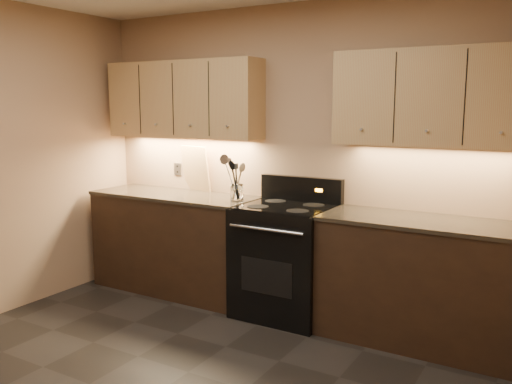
% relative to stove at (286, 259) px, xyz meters
% --- Properties ---
extents(wall_back, '(4.00, 0.04, 2.60)m').
position_rel_stove_xyz_m(wall_back, '(-0.08, 0.32, 0.82)').
color(wall_back, tan).
rests_on(wall_back, ground).
extents(counter_left, '(1.62, 0.62, 0.93)m').
position_rel_stove_xyz_m(counter_left, '(-1.18, 0.02, -0.01)').
color(counter_left, black).
rests_on(counter_left, ground).
extents(counter_right, '(1.46, 0.62, 0.93)m').
position_rel_stove_xyz_m(counter_right, '(1.10, 0.02, -0.01)').
color(counter_right, black).
rests_on(counter_right, ground).
extents(stove, '(0.76, 0.68, 1.14)m').
position_rel_stove_xyz_m(stove, '(0.00, 0.00, 0.00)').
color(stove, black).
rests_on(stove, ground).
extents(upper_cab_left, '(1.60, 0.30, 0.70)m').
position_rel_stove_xyz_m(upper_cab_left, '(-1.18, 0.17, 1.32)').
color(upper_cab_left, tan).
rests_on(upper_cab_left, wall_back).
extents(upper_cab_right, '(1.44, 0.30, 0.70)m').
position_rel_stove_xyz_m(upper_cab_right, '(1.10, 0.17, 1.32)').
color(upper_cab_right, tan).
rests_on(upper_cab_right, wall_back).
extents(outlet_plate, '(0.08, 0.01, 0.12)m').
position_rel_stove_xyz_m(outlet_plate, '(-1.38, 0.31, 0.64)').
color(outlet_plate, '#B2B5BA').
rests_on(outlet_plate, wall_back).
extents(utensil_crock, '(0.11, 0.11, 0.14)m').
position_rel_stove_xyz_m(utensil_crock, '(-0.50, 0.03, 0.52)').
color(utensil_crock, white).
rests_on(utensil_crock, counter_left).
extents(cutting_board, '(0.35, 0.15, 0.43)m').
position_rel_stove_xyz_m(cutting_board, '(-1.13, 0.28, 0.67)').
color(cutting_board, tan).
rests_on(cutting_board, counter_left).
extents(wooden_spoon, '(0.13, 0.12, 0.32)m').
position_rel_stove_xyz_m(wooden_spoon, '(-0.52, 0.02, 0.62)').
color(wooden_spoon, tan).
rests_on(wooden_spoon, utensil_crock).
extents(black_spoon, '(0.08, 0.18, 0.35)m').
position_rel_stove_xyz_m(black_spoon, '(-0.51, 0.06, 0.64)').
color(black_spoon, black).
rests_on(black_spoon, utensil_crock).
extents(black_turner, '(0.16, 0.17, 0.34)m').
position_rel_stove_xyz_m(black_turner, '(-0.48, 0.00, 0.63)').
color(black_turner, black).
rests_on(black_turner, utensil_crock).
extents(steel_spatula, '(0.20, 0.11, 0.39)m').
position_rel_stove_xyz_m(steel_spatula, '(-0.47, 0.03, 0.65)').
color(steel_spatula, silver).
rests_on(steel_spatula, utensil_crock).
extents(steel_skimmer, '(0.25, 0.14, 0.40)m').
position_rel_stove_xyz_m(steel_skimmer, '(-0.48, 0.01, 0.66)').
color(steel_skimmer, silver).
rests_on(steel_skimmer, utensil_crock).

